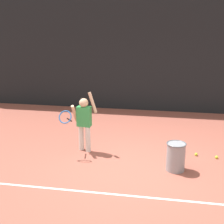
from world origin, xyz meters
TOP-DOWN VIEW (x-y plane):
  - ground_plane at (0.00, 0.00)m, footprint 20.00×20.00m
  - court_line_baseline at (0.00, -1.10)m, footprint 9.00×0.05m
  - back_fence_windscreen at (0.00, 4.25)m, footprint 12.66×0.08m
  - fence_post_1 at (0.00, 4.31)m, footprint 0.09×0.09m
  - tennis_player at (-1.15, 0.63)m, footprint 0.75×0.57m
  - ball_hopper at (0.85, 0.02)m, footprint 0.38×0.38m
  - tennis_ball_0 at (1.30, 0.79)m, footprint 0.07×0.07m
  - tennis_ball_2 at (1.72, 0.71)m, footprint 0.07×0.07m

SIDE VIEW (x-z plane):
  - ground_plane at x=0.00m, z-range 0.00..0.00m
  - court_line_baseline at x=0.00m, z-range 0.00..0.00m
  - tennis_ball_0 at x=1.30m, z-range 0.00..0.07m
  - tennis_ball_2 at x=1.72m, z-range 0.00..0.07m
  - ball_hopper at x=0.85m, z-range 0.01..0.57m
  - tennis_player at x=-1.15m, z-range 0.05..1.40m
  - back_fence_windscreen at x=0.00m, z-range 0.00..3.43m
  - fence_post_1 at x=0.00m, z-range 0.00..3.58m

